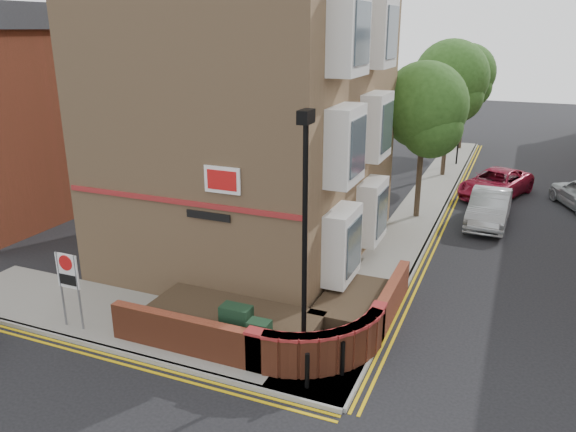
% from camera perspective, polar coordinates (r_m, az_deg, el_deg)
% --- Properties ---
extents(ground, '(120.00, 120.00, 0.00)m').
position_cam_1_polar(ground, '(14.14, -6.59, -16.35)').
color(ground, black).
rests_on(ground, ground).
extents(pavement_corner, '(13.00, 3.00, 0.12)m').
position_cam_1_polar(pavement_corner, '(16.87, -14.68, -10.41)').
color(pavement_corner, gray).
rests_on(pavement_corner, ground).
extents(pavement_main, '(2.00, 32.00, 0.12)m').
position_cam_1_polar(pavement_main, '(27.49, 13.63, 1.14)').
color(pavement_main, gray).
rests_on(pavement_main, ground).
extents(kerb_side, '(13.00, 0.15, 0.12)m').
position_cam_1_polar(kerb_side, '(15.89, -17.98, -12.69)').
color(kerb_side, gray).
rests_on(kerb_side, ground).
extents(kerb_main_near, '(0.15, 32.00, 0.12)m').
position_cam_1_polar(kerb_main_near, '(27.36, 15.69, 0.89)').
color(kerb_main_near, gray).
rests_on(kerb_main_near, ground).
extents(yellow_lines_side, '(13.00, 0.28, 0.01)m').
position_cam_1_polar(yellow_lines_side, '(15.76, -18.56, -13.26)').
color(yellow_lines_side, gold).
rests_on(yellow_lines_side, ground).
extents(yellow_lines_main, '(0.28, 32.00, 0.01)m').
position_cam_1_polar(yellow_lines_main, '(27.35, 16.19, 0.71)').
color(yellow_lines_main, gold).
rests_on(yellow_lines_main, ground).
extents(corner_building, '(8.95, 10.40, 13.60)m').
position_cam_1_polar(corner_building, '(20.09, -3.18, 13.32)').
color(corner_building, tan).
rests_on(corner_building, ground).
extents(garden_wall, '(6.80, 6.00, 1.20)m').
position_cam_1_polar(garden_wall, '(16.01, -2.16, -11.69)').
color(garden_wall, brown).
rests_on(garden_wall, ground).
extents(lamppost, '(0.25, 0.50, 6.30)m').
position_cam_1_polar(lamppost, '(12.89, 1.70, -2.91)').
color(lamppost, black).
rests_on(lamppost, pavement_corner).
extents(utility_cabinet_large, '(0.80, 0.45, 1.20)m').
position_cam_1_polar(utility_cabinet_large, '(14.84, -5.25, -11.18)').
color(utility_cabinet_large, '#15311D').
rests_on(utility_cabinet_large, pavement_corner).
extents(utility_cabinet_small, '(0.55, 0.40, 1.10)m').
position_cam_1_polar(utility_cabinet_small, '(14.32, -2.91, -12.55)').
color(utility_cabinet_small, '#15311D').
rests_on(utility_cabinet_small, pavement_corner).
extents(bollard_near, '(0.11, 0.11, 0.90)m').
position_cam_1_polar(bollard_near, '(13.41, 1.96, -15.44)').
color(bollard_near, black).
rests_on(bollard_near, pavement_corner).
extents(bollard_far, '(0.11, 0.11, 0.90)m').
position_cam_1_polar(bollard_far, '(13.88, 5.56, -14.21)').
color(bollard_far, black).
rests_on(bollard_far, pavement_corner).
extents(zone_sign, '(0.72, 0.07, 2.20)m').
position_cam_1_polar(zone_sign, '(16.44, -21.44, -5.79)').
color(zone_sign, slate).
rests_on(zone_sign, pavement_corner).
extents(side_building, '(6.40, 10.40, 9.00)m').
position_cam_1_polar(side_building, '(27.80, -26.64, 9.41)').
color(side_building, brown).
rests_on(side_building, ground).
extents(tree_near, '(3.64, 3.65, 6.70)m').
position_cam_1_polar(tree_near, '(24.59, 13.67, 10.23)').
color(tree_near, '#382B1E').
rests_on(tree_near, pavement_main).
extents(tree_mid, '(4.03, 4.03, 7.42)m').
position_cam_1_polar(tree_mid, '(32.41, 16.19, 12.83)').
color(tree_mid, '#382B1E').
rests_on(tree_mid, pavement_main).
extents(tree_far, '(3.81, 3.81, 7.00)m').
position_cam_1_polar(tree_far, '(40.36, 17.65, 13.30)').
color(tree_far, '#382B1E').
rests_on(tree_far, pavement_main).
extents(traffic_light_assembly, '(0.20, 0.16, 4.20)m').
position_cam_1_polar(traffic_light_assembly, '(35.57, 17.10, 9.27)').
color(traffic_light_assembly, black).
rests_on(traffic_light_assembly, pavement_main).
extents(silver_car_near, '(1.69, 4.52, 1.47)m').
position_cam_1_polar(silver_car_near, '(25.51, 19.77, 0.78)').
color(silver_car_near, '#979B9E').
rests_on(silver_car_near, ground).
extents(red_car_main, '(3.81, 5.40, 1.37)m').
position_cam_1_polar(red_car_main, '(29.88, 20.35, 3.13)').
color(red_car_main, maroon).
rests_on(red_car_main, ground).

